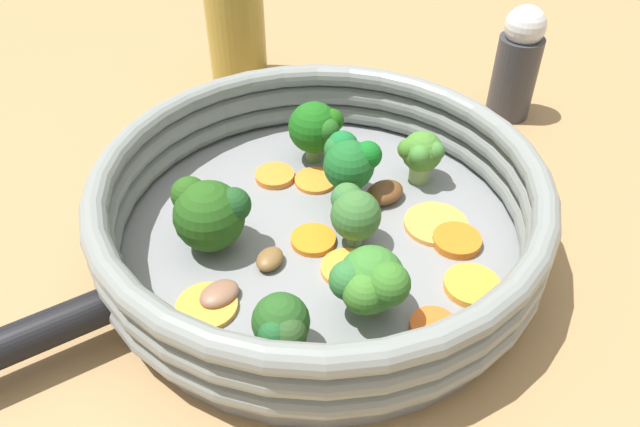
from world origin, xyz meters
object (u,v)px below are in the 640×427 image
carrot_slice_0 (204,304)px  mushroom_piece_1 (266,256)px  broccoli_floret_1 (209,213)px  broccoli_floret_4 (316,128)px  carrot_slice_5 (436,224)px  broccoli_floret_3 (281,326)px  broccoli_floret_5 (370,282)px  skillet (320,238)px  salt_shaker (520,65)px  carrot_slice_3 (315,181)px  broccoli_floret_6 (349,161)px  mushroom_piece_0 (385,192)px  mushroom_piece_2 (222,296)px  broccoli_floret_0 (353,211)px  carrot_slice_1 (472,286)px  broccoli_floret_2 (421,153)px  carrot_slice_2 (275,176)px  carrot_slice_7 (347,268)px  carrot_slice_8 (313,240)px  carrot_slice_4 (457,240)px  carrot_slice_6 (434,326)px

carrot_slice_0 → mushroom_piece_1: 0.05m
broccoli_floret_1 → broccoli_floret_4: same height
mushroom_piece_1 → carrot_slice_5: bearing=-29.2°
broccoli_floret_3 → broccoli_floret_5: (0.06, -0.02, 0.00)m
skillet → salt_shaker: 0.26m
carrot_slice_3 → broccoli_floret_6: bearing=-82.6°
skillet → broccoli_floret_5: 0.09m
mushroom_piece_0 → mushroom_piece_2: mushroom_piece_0 is taller
carrot_slice_0 → broccoli_floret_0: 0.11m
carrot_slice_1 → salt_shaker: salt_shaker is taller
broccoli_floret_5 → broccoli_floret_2: bearing=24.6°
carrot_slice_2 → broccoli_floret_3: (-0.11, -0.12, 0.02)m
carrot_slice_7 → carrot_slice_8: bearing=83.6°
carrot_slice_1 → carrot_slice_5: size_ratio=0.79×
carrot_slice_4 → mushroom_piece_0: 0.07m
carrot_slice_8 → broccoli_floret_0: 0.04m
skillet → broccoli_floret_0: broccoli_floret_0 is taller
carrot_slice_5 → broccoli_floret_6: (-0.02, 0.07, 0.03)m
carrot_slice_7 → broccoli_floret_3: broccoli_floret_3 is taller
broccoli_floret_0 → broccoli_floret_6: bearing=45.7°
carrot_slice_5 → broccoli_floret_1: broccoli_floret_1 is taller
carrot_slice_6 → mushroom_piece_2: mushroom_piece_2 is taller
skillet → carrot_slice_0: 0.10m
carrot_slice_2 → broccoli_floret_3: broccoli_floret_3 is taller
broccoli_floret_5 → broccoli_floret_6: bearing=48.4°
skillet → broccoli_floret_4: broccoli_floret_4 is taller
carrot_slice_8 → salt_shaker: 0.27m
broccoli_floret_0 → carrot_slice_7: bearing=-143.8°
carrot_slice_1 → broccoli_floret_1: broccoli_floret_1 is taller
skillet → broccoli_floret_2: broccoli_floret_2 is taller
carrot_slice_0 → salt_shaker: salt_shaker is taller
carrot_slice_0 → broccoli_floret_2: (0.19, -0.02, 0.02)m
carrot_slice_6 → carrot_slice_8: size_ratio=0.93×
carrot_slice_2 → salt_shaker: bearing=-16.6°
broccoli_floret_3 → mushroom_piece_1: 0.08m
carrot_slice_0 → broccoli_floret_1: broccoli_floret_1 is taller
broccoli_floret_2 → salt_shaker: size_ratio=0.40×
carrot_slice_5 → broccoli_floret_2: bearing=50.7°
carrot_slice_8 → broccoli_floret_2: 0.11m
carrot_slice_4 → carrot_slice_7: bearing=152.5°
carrot_slice_0 → carrot_slice_1: size_ratio=1.07×
carrot_slice_1 → carrot_slice_6: bearing=-177.7°
broccoli_floret_3 → broccoli_floret_0: bearing=19.6°
carrot_slice_4 → carrot_slice_8: bearing=133.0°
mushroom_piece_0 → mushroom_piece_2: size_ratio=1.14×
carrot_slice_8 → broccoli_floret_5: size_ratio=0.65×
broccoli_floret_1 → broccoli_floret_5: (0.03, -0.12, -0.00)m
skillet → carrot_slice_3: carrot_slice_3 is taller
broccoli_floret_4 → broccoli_floret_5: 0.16m
carrot_slice_5 → carrot_slice_7: bearing=168.2°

